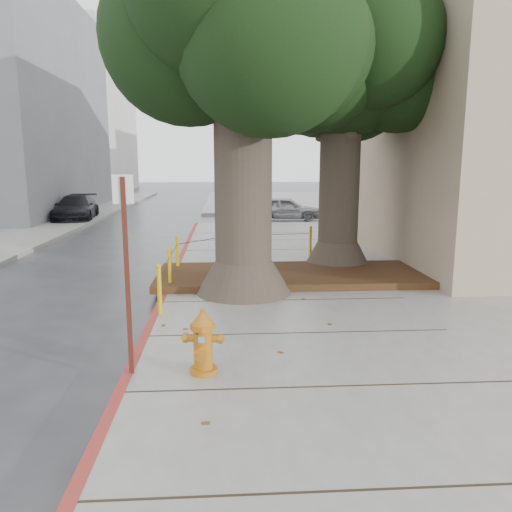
{
  "coord_description": "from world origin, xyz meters",
  "views": [
    {
      "loc": [
        -0.7,
        -7.74,
        2.89
      ],
      "look_at": [
        -0.09,
        1.83,
        1.1
      ],
      "focal_mm": 35.0,
      "sensor_mm": 36.0,
      "label": 1
    }
  ],
  "objects_px": {
    "fire_hydrant": "(203,342)",
    "car_red": "(409,205)",
    "car_dark": "(76,208)",
    "car_silver": "(286,208)",
    "signpost": "(127,264)"
  },
  "relations": [
    {
      "from": "fire_hydrant",
      "to": "car_red",
      "type": "distance_m",
      "value": 22.43
    },
    {
      "from": "car_red",
      "to": "car_dark",
      "type": "bearing_deg",
      "value": 89.68
    },
    {
      "from": "car_silver",
      "to": "car_red",
      "type": "relative_size",
      "value": 0.88
    },
    {
      "from": "fire_hydrant",
      "to": "car_red",
      "type": "relative_size",
      "value": 0.22
    },
    {
      "from": "car_silver",
      "to": "car_dark",
      "type": "height_order",
      "value": "car_dark"
    },
    {
      "from": "car_red",
      "to": "car_dark",
      "type": "height_order",
      "value": "car_red"
    },
    {
      "from": "car_red",
      "to": "signpost",
      "type": "bearing_deg",
      "value": 148.41
    },
    {
      "from": "fire_hydrant",
      "to": "car_red",
      "type": "height_order",
      "value": "car_red"
    },
    {
      "from": "car_silver",
      "to": "car_red",
      "type": "xyz_separation_m",
      "value": [
        6.74,
        0.85,
        0.06
      ]
    },
    {
      "from": "signpost",
      "to": "car_silver",
      "type": "height_order",
      "value": "signpost"
    },
    {
      "from": "fire_hydrant",
      "to": "car_silver",
      "type": "distance_m",
      "value": 19.43
    },
    {
      "from": "signpost",
      "to": "car_dark",
      "type": "distance_m",
      "value": 20.3
    },
    {
      "from": "signpost",
      "to": "car_silver",
      "type": "bearing_deg",
      "value": 68.24
    },
    {
      "from": "signpost",
      "to": "car_dark",
      "type": "relative_size",
      "value": 0.58
    },
    {
      "from": "fire_hydrant",
      "to": "car_dark",
      "type": "height_order",
      "value": "car_dark"
    }
  ]
}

